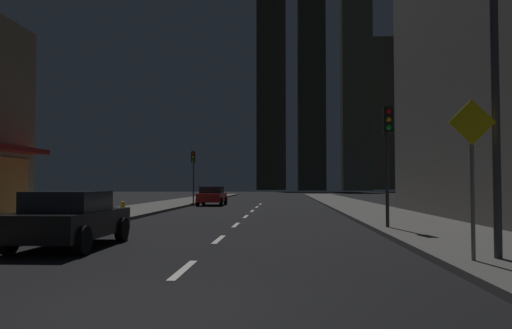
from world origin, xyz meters
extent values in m
cube|color=black|center=(0.00, 32.00, -0.05)|extent=(78.00, 136.00, 0.10)
cube|color=#605E59|center=(7.00, 32.00, 0.07)|extent=(4.00, 76.00, 0.15)
cube|color=#605E59|center=(-7.00, 32.00, 0.07)|extent=(4.00, 76.00, 0.15)
cube|color=silver|center=(0.00, 3.20, 0.01)|extent=(0.16, 2.20, 0.01)
cube|color=silver|center=(0.00, 8.40, 0.01)|extent=(0.16, 2.20, 0.01)
cube|color=silver|center=(0.00, 13.60, 0.01)|extent=(0.16, 2.20, 0.01)
cube|color=silver|center=(0.00, 18.80, 0.01)|extent=(0.16, 2.20, 0.01)
cube|color=silver|center=(0.00, 24.00, 0.01)|extent=(0.16, 2.20, 0.01)
cube|color=silver|center=(0.00, 29.20, 0.01)|extent=(0.16, 2.20, 0.01)
cube|color=silver|center=(0.00, 34.40, 0.01)|extent=(0.16, 2.20, 0.01)
cube|color=#312F25|center=(-1.53, 134.23, 29.69)|extent=(8.16, 5.10, 59.38)
cube|color=#302D24|center=(9.01, 122.17, 26.38)|extent=(6.91, 8.68, 52.76)
cube|color=#544F3F|center=(20.30, 120.19, 27.50)|extent=(7.54, 5.01, 55.00)
cube|color=#464234|center=(30.97, 142.61, 22.36)|extent=(7.12, 5.71, 44.73)
cube|color=black|center=(-3.60, 6.44, 0.61)|extent=(1.80, 4.20, 0.65)
cube|color=black|center=(-3.60, 6.24, 1.17)|extent=(1.64, 2.00, 0.55)
cylinder|color=black|center=(-4.48, 7.84, 0.34)|extent=(0.22, 0.68, 0.68)
cylinder|color=black|center=(-2.72, 7.84, 0.34)|extent=(0.22, 0.68, 0.68)
cylinder|color=black|center=(-4.48, 5.04, 0.34)|extent=(0.22, 0.68, 0.68)
cylinder|color=black|center=(-2.72, 5.04, 0.34)|extent=(0.22, 0.68, 0.68)
sphere|color=white|center=(-4.15, 8.49, 0.67)|extent=(0.18, 0.18, 0.18)
sphere|color=white|center=(-3.05, 8.49, 0.67)|extent=(0.18, 0.18, 0.18)
cube|color=#B21919|center=(-3.60, 32.02, 0.61)|extent=(1.80, 4.20, 0.65)
cube|color=black|center=(-3.60, 31.82, 1.17)|extent=(1.64, 2.00, 0.55)
cylinder|color=black|center=(-4.48, 33.42, 0.34)|extent=(0.22, 0.68, 0.68)
cylinder|color=black|center=(-2.72, 33.42, 0.34)|extent=(0.22, 0.68, 0.68)
cylinder|color=black|center=(-4.48, 30.62, 0.34)|extent=(0.22, 0.68, 0.68)
cylinder|color=black|center=(-2.72, 30.62, 0.34)|extent=(0.22, 0.68, 0.68)
sphere|color=white|center=(-4.15, 34.07, 0.67)|extent=(0.18, 0.18, 0.18)
sphere|color=white|center=(-3.05, 34.07, 0.67)|extent=(0.18, 0.18, 0.18)
cylinder|color=gold|center=(-5.90, 17.63, 0.43)|extent=(0.22, 0.22, 0.55)
sphere|color=gold|center=(-5.90, 17.63, 0.70)|extent=(0.21, 0.21, 0.21)
cylinder|color=gold|center=(-5.90, 17.63, 0.18)|extent=(0.30, 0.30, 0.06)
cylinder|color=gold|center=(-6.06, 17.63, 0.45)|extent=(0.10, 0.10, 0.10)
cylinder|color=gold|center=(-5.74, 17.63, 0.45)|extent=(0.10, 0.10, 0.10)
cylinder|color=#2D2D2D|center=(5.50, 11.32, 2.25)|extent=(0.12, 0.12, 4.20)
cube|color=black|center=(5.50, 11.12, 3.85)|extent=(0.32, 0.24, 0.90)
sphere|color=red|center=(5.50, 10.99, 4.13)|extent=(0.18, 0.18, 0.18)
sphere|color=#F2B20C|center=(5.50, 10.99, 3.85)|extent=(0.18, 0.18, 0.18)
sphere|color=#19D833|center=(5.50, 10.99, 3.57)|extent=(0.18, 0.18, 0.18)
cylinder|color=#2D2D2D|center=(-5.50, 34.49, 2.25)|extent=(0.12, 0.12, 4.20)
cube|color=black|center=(-5.50, 34.29, 3.85)|extent=(0.32, 0.24, 0.90)
sphere|color=red|center=(-5.50, 34.16, 4.13)|extent=(0.18, 0.18, 0.18)
sphere|color=#F2B20C|center=(-5.50, 34.16, 3.85)|extent=(0.18, 0.18, 0.18)
sphere|color=#19D833|center=(-5.50, 34.16, 3.57)|extent=(0.18, 0.18, 0.18)
cylinder|color=#38383D|center=(6.20, 4.04, 3.40)|extent=(0.16, 0.16, 6.50)
cylinder|color=slate|center=(5.60, 3.73, 1.35)|extent=(0.08, 0.08, 2.40)
cube|color=yellow|center=(5.60, 3.70, 2.85)|extent=(0.91, 0.03, 0.91)
camera|label=1|loc=(1.91, -6.29, 1.64)|focal=35.14mm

